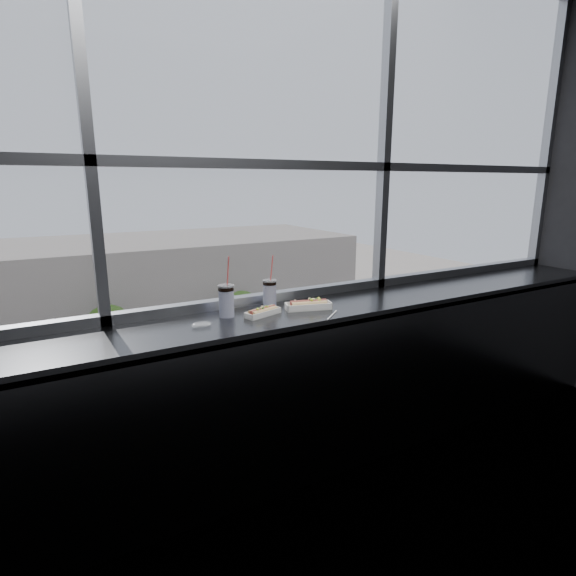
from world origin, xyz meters
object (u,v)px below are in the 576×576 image
soda_cup_right (270,292)px  tree_center (109,329)px  hotdog_tray_right (308,305)px  tree_right (242,311)px  car_near_d (281,417)px  car_far_b (115,384)px  car_far_c (287,351)px  car_near_c (147,451)px  hotdog_tray_left (263,312)px  wrapper (201,324)px  loose_straw (332,315)px  pedestrian_c (166,357)px  pedestrian_b (52,366)px  soda_cup_left (226,299)px

soda_cup_right → tree_center: size_ratio=0.07×
hotdog_tray_right → tree_right: hotdog_tray_right is taller
soda_cup_right → car_near_d: bearing=61.4°
soda_cup_right → car_far_b: size_ratio=0.05×
car_near_d → soda_cup_right: bearing=151.6°
hotdog_tray_right → car_far_c: size_ratio=0.06×
hotdog_tray_right → car_near_c: size_ratio=0.04×
soda_cup_right → tree_right: size_ratio=0.07×
hotdog_tray_left → wrapper: hotdog_tray_left is taller
hotdog_tray_left → tree_right: bearing=50.0°
car_far_c → tree_right: size_ratio=1.15×
wrapper → car_far_b: 26.76m
loose_straw → car_far_b: 26.87m
wrapper → pedestrian_c: 30.30m
loose_straw → tree_center: (2.00, 28.49, -8.69)m
loose_straw → car_near_c: bearing=44.5°
hotdog_tray_left → pedestrian_c: (5.78, 27.47, -11.13)m
hotdog_tray_right → car_near_c: hotdog_tray_right is taller
pedestrian_b → tree_center: bearing=74.4°
pedestrian_c → tree_right: tree_right is taller
car_near_d → car_far_b: bearing=41.1°
loose_straw → soda_cup_right: bearing=84.6°
car_near_d → tree_center: tree_center is taller
hotdog_tray_left → soda_cup_left: bearing=138.9°
wrapper → car_near_c: size_ratio=0.02×
hotdog_tray_left → soda_cup_right: soda_cup_right is taller
tree_center → hotdog_tray_left: bearing=-94.8°
car_near_c → pedestrian_b: car_near_c is taller
car_near_d → tree_right: tree_right is taller
hotdog_tray_left → car_near_d: (8.91, 16.28, -11.15)m
car_near_c → tree_right: (9.90, 12.00, 2.06)m
loose_straw → tree_center: loose_straw is taller
hotdog_tray_right → car_far_b: hotdog_tray_right is taller
hotdog_tray_left → car_far_b: (1.96, 24.28, -10.95)m
soda_cup_left → pedestrian_b: 31.24m
car_near_c → hotdog_tray_left: bearing=166.9°
wrapper → tree_right: size_ratio=0.02×
hotdog_tray_right → pedestrian_b: (-1.56, 29.30, -10.99)m
hotdog_tray_left → soda_cup_left: size_ratio=0.69×
hotdog_tray_left → loose_straw: size_ratio=1.25×
hotdog_tray_right → tree_right: bearing=83.6°
tree_center → tree_right: 9.63m
car_far_b → car_near_d: car_far_b is taller
hotdog_tray_left → pedestrian_c: bearing=61.1°
car_near_c → car_near_d: bearing=-95.8°
car_far_c → pedestrian_c: (-7.96, 3.19, 0.01)m
soda_cup_left → soda_cup_right: bearing=10.2°
hotdog_tray_right → soda_cup_right: soda_cup_right is taller
car_near_c → car_near_d: 6.82m
hotdog_tray_left → car_near_c: bearing=65.7°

